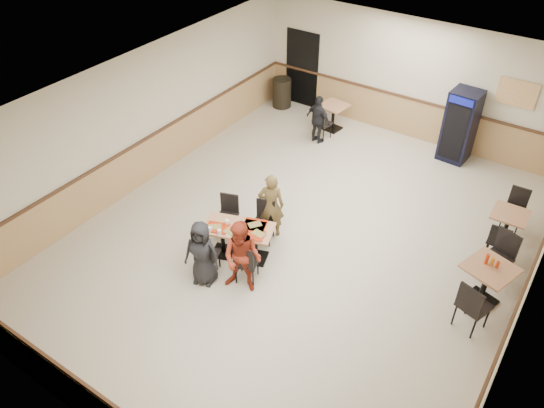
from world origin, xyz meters
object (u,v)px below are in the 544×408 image
Objects in this scene: diner_man_opposite at (271,205)px; trash_bin at (282,93)px; diner_woman_right at (242,258)px; pepsi_cooler at (460,126)px; main_table at (239,237)px; back_table at (333,113)px; diner_woman_left at (202,253)px; side_table_near at (487,279)px; side_table_far at (508,223)px; lone_diner at (318,120)px.

diner_man_opposite is 1.71× the size of trash_bin.
diner_woman_right is 6.52m from pepsi_cooler.
diner_man_opposite is at bearing 62.10° from main_table.
trash_bin reaches higher than back_table.
diner_woman_left is 1.77m from diner_man_opposite.
side_table_near is 1.37× the size of side_table_far.
diner_woman_right is at bearing -67.62° from main_table.
main_table is 1.75× the size of trash_bin.
side_table_far is (3.90, 2.34, -0.24)m from diner_man_opposite.
diner_man_opposite reaches higher than back_table.
side_table_near reaches higher than back_table.
diner_woman_left is at bearing -82.85° from back_table.
main_table is 0.91m from diner_woman_left.
lone_diner is at bearing 80.34° from diner_woman_left.
diner_woman_right is 1.03× the size of diner_man_opposite.
pepsi_cooler is at bearing 7.22° from back_table.
diner_woman_right is at bearing 117.64° from lone_diner.
diner_man_opposite reaches higher than lone_diner.
side_table_near is at bearing 10.11° from diner_woman_left.
diner_woman_left is 6.95m from pepsi_cooler.
back_table is at bearing 79.30° from diner_woman_left.
trash_bin is at bearing 160.29° from side_table_far.
main_table is 6.26m from trash_bin.
side_table_far is at bearing 32.64° from diner_woman_right.
trash_bin is at bearing -88.45° from diner_man_opposite.
diner_man_opposite is at bearing -149.05° from side_table_far.
side_table_far is at bearing 177.12° from lone_diner.
diner_woman_left is at bearing -105.79° from pepsi_cooler.
main_table is at bearing 51.93° from diner_man_opposite.
diner_man_opposite is at bearing -109.49° from pepsi_cooler.
diner_woman_right is at bearing 1.43° from diner_woman_left.
trash_bin is at bearing -20.39° from lone_diner.
diner_man_opposite is 1.48× the size of side_table_near.
trash_bin is at bearing -175.71° from pepsi_cooler.
lone_diner reaches higher than side_table_near.
trash_bin is (-2.59, 6.51, -0.24)m from diner_woman_left.
pepsi_cooler is 2.13× the size of trash_bin.
diner_woman_right is 1.16× the size of lone_diner.
pepsi_cooler is (2.33, 6.55, 0.22)m from diner_woman_left.
side_table_near is 4.71m from pepsi_cooler.
lone_diner is at bearing 82.10° from main_table.
lone_diner reaches higher than trash_bin.
diner_woman_left is 1.59× the size of trash_bin.
pepsi_cooler reaches higher than diner_woman_left.
lone_diner is 1.53× the size of trash_bin.
diner_man_opposite is 1.92× the size of back_table.
lone_diner is 1.32× the size of side_table_near.
side_table_near reaches higher than main_table.
diner_woman_left reaches higher than main_table.
lone_diner reaches higher than side_table_far.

